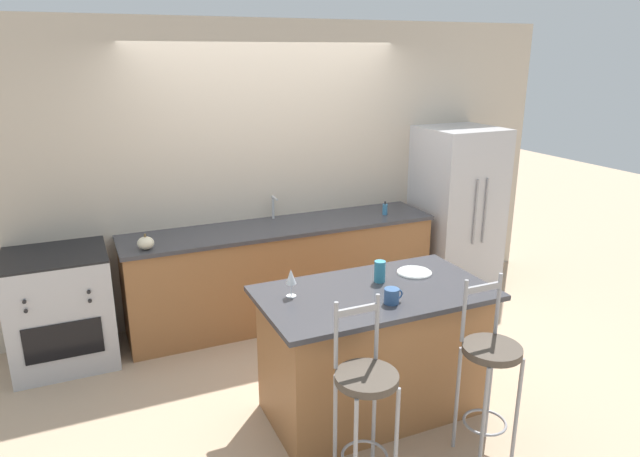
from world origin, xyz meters
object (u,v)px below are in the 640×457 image
wine_glass (291,277)px  tumbler_cup (380,271)px  pumpkin_decoration (146,243)px  bar_stool_near (365,396)px  bar_stool_far (489,367)px  oven_range (61,308)px  refrigerator (455,211)px  coffee_mug (392,296)px  dinner_plate (414,272)px  soap_bottle (385,209)px

wine_glass → tumbler_cup: size_ratio=1.25×
tumbler_cup → pumpkin_decoration: bearing=136.1°
bar_stool_near → wine_glass: size_ratio=6.17×
wine_glass → pumpkin_decoration: bearing=119.3°
bar_stool_far → pumpkin_decoration: 2.74m
oven_range → refrigerator: bearing=-0.3°
refrigerator → wine_glass: bearing=-148.8°
bar_stool_near → wine_glass: 0.91m
bar_stool_near → coffee_mug: size_ratio=8.94×
dinner_plate → bar_stool_near: bearing=-135.5°
bar_stool_near → coffee_mug: 0.69m
refrigerator → oven_range: (-3.78, 0.02, -0.39)m
bar_stool_near → bar_stool_far: 0.83m
refrigerator → bar_stool_far: bearing=-122.1°
refrigerator → tumbler_cup: bearing=-139.9°
bar_stool_far → tumbler_cup: bar_stool_far is taller
wine_glass → coffee_mug: wine_glass is taller
dinner_plate → soap_bottle: 1.51m
refrigerator → bar_stool_near: size_ratio=1.48×
refrigerator → oven_range: 3.80m
oven_range → pumpkin_decoration: size_ratio=7.02×
bar_stool_far → soap_bottle: (0.56, 2.23, 0.36)m
tumbler_cup → bar_stool_far: bearing=-69.1°
bar_stool_near → bar_stool_far: same height
bar_stool_near → tumbler_cup: bearing=56.2°
bar_stool_far → tumbler_cup: (-0.31, 0.81, 0.37)m
coffee_mug → soap_bottle: size_ratio=0.99×
oven_range → coffee_mug: (1.95, -1.81, 0.50)m
tumbler_cup → wine_glass: bearing=178.4°
dinner_plate → wine_glass: 0.95m
soap_bottle → coffee_mug: bearing=-118.9°
bar_stool_near → pumpkin_decoration: 2.29m
soap_bottle → pumpkin_decoration: bearing=-177.3°
bar_stool_near → wine_glass: (-0.13, 0.79, 0.43)m
pumpkin_decoration → bar_stool_far: bearing=-51.7°
refrigerator → pumpkin_decoration: (-3.10, -0.13, 0.11)m
dinner_plate → wine_glass: bearing=-179.2°
wine_glass → dinner_plate: bearing=0.8°
bar_stool_near → pumpkin_decoration: size_ratio=8.73×
refrigerator → bar_stool_far: 2.68m
dinner_plate → coffee_mug: coffee_mug is taller
bar_stool_far → soap_bottle: bar_stool_far is taller
bar_stool_far → soap_bottle: size_ratio=8.84×
wine_glass → soap_bottle: (1.51, 1.41, -0.07)m
refrigerator → wine_glass: refrigerator is taller
wine_glass → bar_stool_near: bearing=-81.0°
bar_stool_far → dinner_plate: size_ratio=4.69×
dinner_plate → soap_bottle: (0.57, 1.40, 0.05)m
bar_stool_far → dinner_plate: (-0.01, 0.84, 0.31)m
dinner_plate → wine_glass: wine_glass is taller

